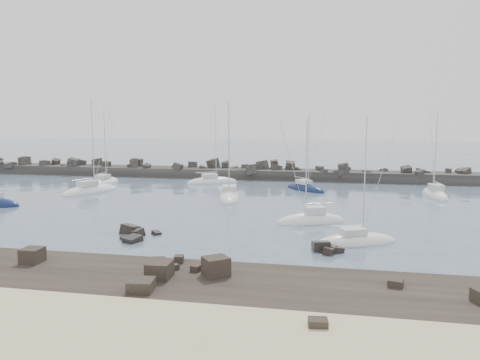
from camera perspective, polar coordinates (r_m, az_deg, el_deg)
name	(u,v)px	position (r m, az deg, el deg)	size (l,w,h in m)	color
ground	(200,219)	(54.68, -4.96, -4.81)	(400.00, 400.00, 0.00)	#495C72
sand_strip	(20,356)	(27.05, -25.20, -18.86)	(140.00, 14.00, 1.00)	beige
rock_shelf	(114,285)	(34.87, -15.14, -12.29)	(140.00, 12.07, 2.08)	black
rock_cluster_near	(133,236)	(47.84, -12.91, -6.64)	(4.46, 5.01, 1.77)	black
rock_cluster_far	(326,250)	(42.52, 10.47, -8.43)	(2.99, 2.71, 1.52)	black
breakwater	(215,176)	(92.84, -3.12, 0.55)	(115.00, 7.17, 5.19)	#292725
sailboat_1	(104,183)	(86.43, -16.21, -0.40)	(3.21, 9.15, 14.31)	white
sailboat_3	(90,192)	(77.54, -17.78, -1.35)	(7.05, 10.21, 15.63)	white
sailboat_4	(212,182)	(84.81, -3.42, -0.27)	(9.63, 6.98, 14.71)	white
sailboat_5	(229,198)	(68.13, -1.31, -2.18)	(4.68, 10.03, 15.30)	white
sailboat_6	(356,242)	(45.62, 13.96, -7.36)	(8.35, 5.49, 12.66)	white
sailboat_7	(305,189)	(77.17, 7.96, -1.11)	(7.78, 7.83, 13.35)	#101D44
sailboat_8	(311,221)	(53.41, 8.65, -4.99)	(8.24, 5.23, 12.77)	white
sailboat_9	(435,195)	(76.15, 22.65, -1.73)	(3.70, 9.02, 14.05)	white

